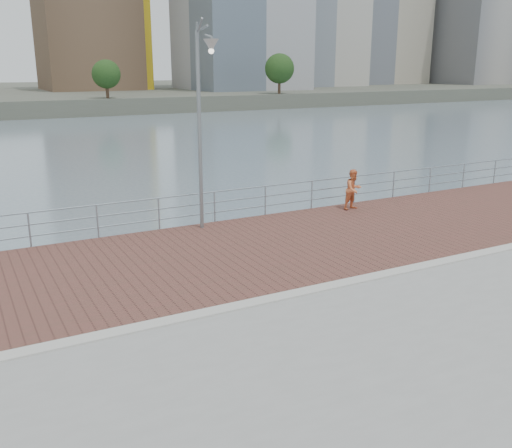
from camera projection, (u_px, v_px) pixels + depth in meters
name	position (u px, v px, depth m)	size (l,w,h in m)	color
water	(293.00, 368.00, 14.40)	(400.00, 400.00, 0.00)	slate
seawall	(447.00, 447.00, 9.89)	(40.00, 24.00, 2.00)	gray
brick_lane	(230.00, 253.00, 16.90)	(40.00, 6.80, 0.02)	brown
curb	(295.00, 294.00, 13.85)	(40.00, 0.40, 0.06)	#B7B5AD
guardrail	(187.00, 207.00, 19.60)	(39.06, 0.06, 1.13)	#8C9EA8
street_lamp	(204.00, 91.00, 17.87)	(0.47, 1.37, 6.47)	gray
bystander	(353.00, 189.00, 21.80)	(0.75, 0.59, 1.55)	#EC7B45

